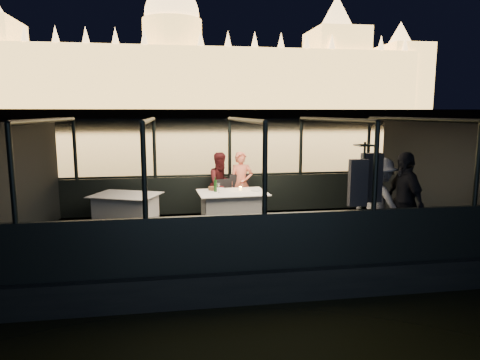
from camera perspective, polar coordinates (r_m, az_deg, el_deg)
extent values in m
plane|color=black|center=(88.36, -8.24, 7.01)|extent=(500.00, 500.00, 0.00)
cube|color=black|center=(8.92, 0.41, -10.29)|extent=(8.60, 4.40, 1.00)
cube|color=black|center=(8.77, 0.42, -7.33)|extent=(8.00, 4.00, 0.04)
cube|color=black|center=(10.59, -1.37, -1.87)|extent=(8.00, 0.08, 0.90)
cube|color=black|center=(6.76, 3.25, -8.20)|extent=(8.00, 0.08, 0.90)
cube|color=#423D33|center=(218.32, -8.82, 8.40)|extent=(400.00, 140.00, 6.00)
cube|color=silver|center=(9.20, -1.01, -3.94)|extent=(1.50, 1.13, 0.77)
cube|color=silver|center=(9.50, -14.95, -3.84)|extent=(1.63, 1.43, 0.72)
cube|color=black|center=(9.83, -2.06, -2.72)|extent=(0.55, 0.55, 0.90)
cube|color=black|center=(9.98, 0.09, -2.54)|extent=(0.49, 0.49, 0.99)
imported|color=#F17757|center=(10.13, 0.17, -0.64)|extent=(0.59, 0.43, 1.54)
imported|color=#441316|center=(10.13, -2.49, -0.64)|extent=(0.89, 0.80, 1.52)
imported|color=white|center=(8.17, 18.02, -2.72)|extent=(0.98, 1.23, 1.66)
imported|color=black|center=(8.04, 20.96, -3.05)|extent=(0.48, 1.07, 1.78)
cylinder|color=#163D16|center=(9.16, -3.30, -0.64)|extent=(0.07, 0.07, 0.32)
cylinder|color=brown|center=(9.35, -3.70, -1.12)|extent=(0.22, 0.22, 0.07)
cylinder|color=#FFB43F|center=(9.34, 0.03, -1.11)|extent=(0.06, 0.06, 0.08)
cylinder|color=silver|center=(9.30, 2.16, -1.37)|extent=(0.30, 0.30, 0.02)
cylinder|color=white|center=(9.51, -2.72, -1.14)|extent=(0.29, 0.29, 0.01)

